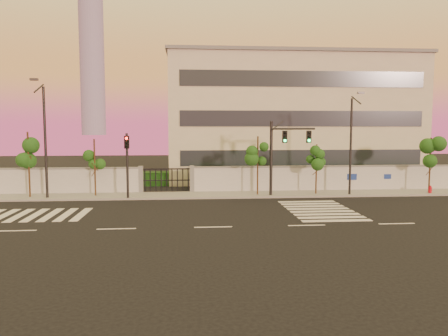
# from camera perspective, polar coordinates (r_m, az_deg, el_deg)

# --- Properties ---
(ground) EXTENTS (120.00, 120.00, 0.00)m
(ground) POSITION_cam_1_polar(r_m,az_deg,el_deg) (23.10, -1.43, -7.74)
(ground) COLOR black
(ground) RESTS_ON ground
(sidewalk) EXTENTS (60.00, 3.00, 0.15)m
(sidewalk) POSITION_cam_1_polar(r_m,az_deg,el_deg) (33.39, -2.45, -3.53)
(sidewalk) COLOR gray
(sidewalk) RESTS_ON ground
(perimeter_wall) EXTENTS (60.00, 0.36, 2.20)m
(perimeter_wall) POSITION_cam_1_polar(r_m,az_deg,el_deg) (34.74, -2.38, -1.53)
(perimeter_wall) COLOR #AEB0B5
(perimeter_wall) RESTS_ON ground
(hedge_row) EXTENTS (41.00, 4.25, 1.80)m
(hedge_row) POSITION_cam_1_polar(r_m,az_deg,el_deg) (37.54, -0.93, -1.40)
(hedge_row) COLOR #133610
(hedge_row) RESTS_ON ground
(institutional_building) EXTENTS (24.40, 12.40, 12.25)m
(institutional_building) POSITION_cam_1_polar(r_m,az_deg,el_deg) (45.63, 8.39, 6.46)
(institutional_building) COLOR beige
(institutional_building) RESTS_ON ground
(distant_skyscraper) EXTENTS (16.00, 16.00, 118.00)m
(distant_skyscraper) POSITION_cam_1_polar(r_m,az_deg,el_deg) (314.27, -16.92, 15.53)
(distant_skyscraper) COLOR gray
(distant_skyscraper) RESTS_ON ground
(road_markings) EXTENTS (57.00, 7.62, 0.02)m
(road_markings) POSITION_cam_1_polar(r_m,az_deg,el_deg) (26.74, -5.29, -5.93)
(road_markings) COLOR silver
(road_markings) RESTS_ON ground
(street_tree_b) EXTENTS (1.56, 1.25, 4.91)m
(street_tree_b) POSITION_cam_1_polar(r_m,az_deg,el_deg) (34.71, -24.16, 2.21)
(street_tree_b) COLOR #382314
(street_tree_b) RESTS_ON ground
(street_tree_c) EXTENTS (1.41, 1.13, 4.36)m
(street_tree_c) POSITION_cam_1_polar(r_m,az_deg,el_deg) (33.75, -16.52, 1.70)
(street_tree_c) COLOR #382314
(street_tree_c) RESTS_ON ground
(street_tree_d) EXTENTS (1.37, 1.09, 4.55)m
(street_tree_d) POSITION_cam_1_polar(r_m,az_deg,el_deg) (32.88, 4.46, 2.06)
(street_tree_d) COLOR #382314
(street_tree_d) RESTS_ON ground
(street_tree_e) EXTENTS (1.34, 1.06, 3.94)m
(street_tree_e) POSITION_cam_1_polar(r_m,az_deg,el_deg) (34.01, 12.02, 1.30)
(street_tree_e) COLOR #382314
(street_tree_e) RESTS_ON ground
(street_tree_f) EXTENTS (1.50, 1.19, 4.42)m
(street_tree_f) POSITION_cam_1_polar(r_m,az_deg,el_deg) (37.54, 25.38, 1.83)
(street_tree_f) COLOR #382314
(street_tree_f) RESTS_ON ground
(traffic_signal_main) EXTENTS (3.54, 1.07, 5.66)m
(traffic_signal_main) POSITION_cam_1_polar(r_m,az_deg,el_deg) (32.81, 7.41, 2.43)
(traffic_signal_main) COLOR black
(traffic_signal_main) RESTS_ON ground
(traffic_signal_secondary) EXTENTS (0.37, 0.35, 4.80)m
(traffic_signal_secondary) POSITION_cam_1_polar(r_m,az_deg,el_deg) (31.97, -12.54, 1.31)
(traffic_signal_secondary) COLOR black
(traffic_signal_secondary) RESTS_ON ground
(streetlight_west) EXTENTS (0.51, 2.04, 8.48)m
(streetlight_west) POSITION_cam_1_polar(r_m,az_deg,el_deg) (33.67, -22.42, 3.85)
(streetlight_west) COLOR black
(streetlight_west) RESTS_ON ground
(streetlight_east) EXTENTS (0.46, 1.86, 7.72)m
(streetlight_east) POSITION_cam_1_polar(r_m,az_deg,el_deg) (34.08, 16.33, 3.36)
(streetlight_east) COLOR black
(streetlight_east) RESTS_ON ground
(fire_hydrant) EXTENTS (0.28, 0.27, 0.73)m
(fire_hydrant) POSITION_cam_1_polar(r_m,az_deg,el_deg) (37.39, 25.33, -2.64)
(fire_hydrant) COLOR #B70C1D
(fire_hydrant) RESTS_ON ground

